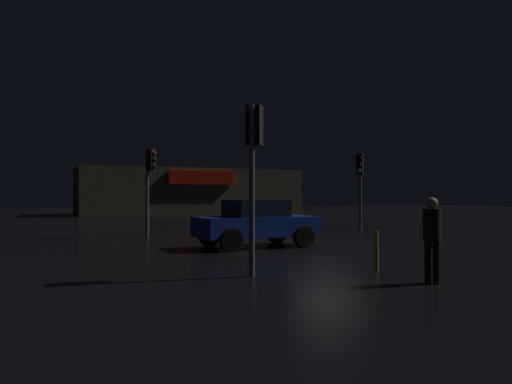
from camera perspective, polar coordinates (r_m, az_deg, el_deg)
ground_plane at (r=18.04m, az=8.42°, el=-5.86°), size 120.00×120.00×0.00m
store_building at (r=47.28m, az=-7.93°, el=0.04°), size 20.59×8.24×4.26m
traffic_signal_main at (r=10.30m, az=-0.25°, el=5.26°), size 0.42×0.42×3.62m
traffic_signal_opposite at (r=24.27m, az=12.14°, el=1.73°), size 0.42×0.42×3.74m
traffic_signal_cross_left at (r=20.56m, az=-12.41°, el=2.19°), size 0.43×0.42×3.64m
car_near at (r=16.04m, az=-0.02°, el=-3.64°), size 4.04×2.20×1.56m
pedestrian at (r=9.96m, az=20.06°, el=-4.60°), size 0.45×0.45×1.66m
bollard_kerb_a at (r=11.21m, az=14.03°, el=-6.80°), size 0.08×0.08×0.90m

